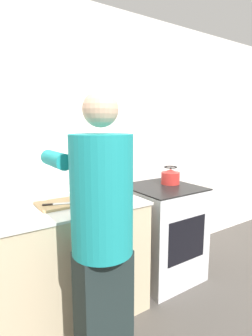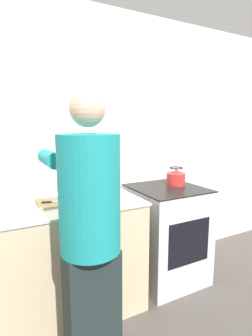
{
  "view_description": "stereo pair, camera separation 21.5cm",
  "coord_description": "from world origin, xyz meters",
  "px_view_note": "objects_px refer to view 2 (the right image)",
  "views": [
    {
      "loc": [
        -0.87,
        -1.53,
        1.54
      ],
      "look_at": [
        0.3,
        0.23,
        1.18
      ],
      "focal_mm": 28.0,
      "sensor_mm": 36.0,
      "label": 1
    },
    {
      "loc": [
        -0.69,
        -1.64,
        1.54
      ],
      "look_at": [
        0.3,
        0.23,
        1.18
      ],
      "focal_mm": 28.0,
      "sensor_mm": 36.0,
      "label": 2
    }
  ],
  "objects_px": {
    "knife": "(54,202)",
    "kettle": "(176,178)",
    "person": "(90,230)",
    "bowl_prep": "(99,195)",
    "oven": "(166,233)",
    "cutting_board": "(60,202)"
  },
  "relations": [
    {
      "from": "bowl_prep",
      "to": "oven",
      "type": "bearing_deg",
      "value": 2.06
    },
    {
      "from": "knife",
      "to": "person",
      "type": "bearing_deg",
      "value": -63.94
    },
    {
      "from": "kettle",
      "to": "bowl_prep",
      "type": "distance_m",
      "value": 0.87
    },
    {
      "from": "person",
      "to": "bowl_prep",
      "type": "xyz_separation_m",
      "value": [
        0.29,
        0.58,
        0.04
      ]
    },
    {
      "from": "cutting_board",
      "to": "kettle",
      "type": "relative_size",
      "value": 1.8
    },
    {
      "from": "person",
      "to": "kettle",
      "type": "bearing_deg",
      "value": 29.57
    },
    {
      "from": "kettle",
      "to": "bowl_prep",
      "type": "bearing_deg",
      "value": -175.05
    },
    {
      "from": "cutting_board",
      "to": "knife",
      "type": "xyz_separation_m",
      "value": [
        -0.05,
        -0.03,
        0.01
      ]
    },
    {
      "from": "person",
      "to": "oven",
      "type": "bearing_deg",
      "value": 30.88
    },
    {
      "from": "cutting_board",
      "to": "oven",
      "type": "bearing_deg",
      "value": -0.11
    },
    {
      "from": "cutting_board",
      "to": "bowl_prep",
      "type": "distance_m",
      "value": 0.32
    },
    {
      "from": "knife",
      "to": "kettle",
      "type": "relative_size",
      "value": 1.06
    },
    {
      "from": "oven",
      "to": "kettle",
      "type": "bearing_deg",
      "value": 19.13
    },
    {
      "from": "oven",
      "to": "knife",
      "type": "relative_size",
      "value": 4.74
    },
    {
      "from": "oven",
      "to": "bowl_prep",
      "type": "bearing_deg",
      "value": -177.94
    },
    {
      "from": "person",
      "to": "cutting_board",
      "type": "xyz_separation_m",
      "value": [
        -0.02,
        0.61,
        0.01
      ]
    },
    {
      "from": "oven",
      "to": "bowl_prep",
      "type": "height_order",
      "value": "bowl_prep"
    },
    {
      "from": "cutting_board",
      "to": "bowl_prep",
      "type": "xyz_separation_m",
      "value": [
        0.31,
        -0.03,
        0.02
      ]
    },
    {
      "from": "oven",
      "to": "cutting_board",
      "type": "xyz_separation_m",
      "value": [
        -1.03,
        0.0,
        0.47
      ]
    },
    {
      "from": "oven",
      "to": "cutting_board",
      "type": "relative_size",
      "value": 2.79
    },
    {
      "from": "person",
      "to": "bowl_prep",
      "type": "relative_size",
      "value": 10.16
    },
    {
      "from": "cutting_board",
      "to": "knife",
      "type": "distance_m",
      "value": 0.06
    }
  ]
}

